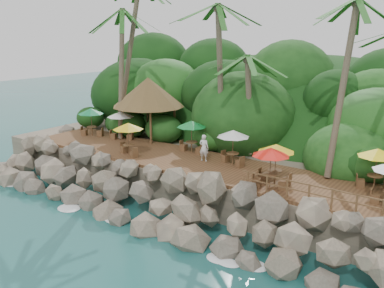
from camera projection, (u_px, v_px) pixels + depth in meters
The scene contains 12 objects.
ground at pixel (126, 228), 23.05m from camera, with size 140.00×140.00×0.00m, color #19514F.
land_base at pixel (263, 146), 35.28m from camera, with size 32.00×25.20×2.10m, color gray.
jungle_hill at pixel (298, 140), 41.41m from camera, with size 44.80×28.00×15.40m, color #143811.
seawall at pixel (151, 197), 24.32m from camera, with size 29.00×4.00×2.30m, color gray, non-canonical shape.
terrace at pixel (192, 162), 27.17m from camera, with size 26.00×5.00×0.20m, color brown.
jungle_foliage at pixel (257, 161), 34.77m from camera, with size 44.00×16.00×12.00m, color #143811, non-canonical shape.
foam_line at pixel (130, 226), 23.28m from camera, with size 25.20×0.80×0.06m.
palms at pixel (230, 12), 26.51m from camera, with size 25.24×7.36×12.91m.
palapa at pixel (148, 92), 32.32m from camera, with size 5.45×5.45×4.60m.
dining_clusters at pixel (215, 136), 26.01m from camera, with size 24.07×5.07×2.17m.
railing at pixel (320, 194), 19.96m from camera, with size 8.30×0.10×1.00m.
waiter at pixel (204, 148), 26.90m from camera, with size 0.63×0.41×1.72m, color white.
Camera 1 is at (15.29, -14.99, 10.30)m, focal length 40.11 mm.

